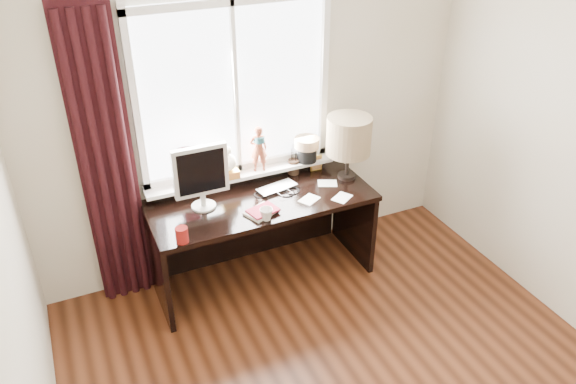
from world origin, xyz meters
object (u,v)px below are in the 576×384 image
monitor (201,174)px  desk (257,219)px  laptop (277,188)px  red_cup (182,235)px  table_lamp (349,136)px  mug (266,214)px

monitor → desk: bearing=4.4°
desk → monitor: 0.68m
laptop → red_cup: 0.93m
desk → monitor: bearing=-175.6°
laptop → red_cup: size_ratio=2.85×
laptop → table_lamp: 0.68m
monitor → red_cup: bearing=-125.3°
desk → mug: bearing=-101.0°
desk → monitor: size_ratio=3.47×
desk → table_lamp: bearing=-5.9°
mug → red_cup: bearing=-178.2°
laptop → monitor: monitor is taller
mug → desk: mug is taller
mug → desk: (0.07, 0.38, -0.29)m
mug → monitor: bearing=136.0°
monitor → table_lamp: size_ratio=0.94×
laptop → mug: (-0.24, -0.36, 0.04)m
mug → red_cup: (-0.61, -0.02, 0.01)m
laptop → table_lamp: (0.58, -0.06, 0.35)m
monitor → table_lamp: table_lamp is taller
laptop → monitor: 0.65m
desk → laptop: bearing=-6.4°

